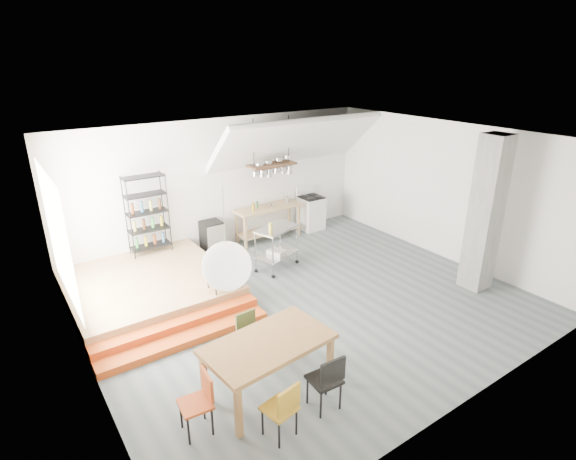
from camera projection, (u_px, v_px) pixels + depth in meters
floor at (307, 301)px, 8.92m from camera, size 8.00×8.00×0.00m
wall_back at (222, 184)px, 11.02m from camera, size 8.00×0.04×3.20m
wall_left at (78, 284)px, 6.23m from camera, size 0.04×7.00×3.20m
wall_right at (445, 191)px, 10.46m from camera, size 0.04×7.00×3.20m
ceiling at (309, 139)px, 7.76m from camera, size 8.00×7.00×0.02m
slope_ceiling at (296, 142)px, 11.17m from camera, size 4.40×1.44×1.32m
window_pane at (58, 237)px, 7.31m from camera, size 0.02×2.50×2.20m
platform at (148, 286)px, 9.06m from camera, size 3.00×3.00×0.40m
step_lower at (187, 339)px, 7.62m from camera, size 3.00×0.35×0.13m
step_upper at (179, 326)px, 7.86m from camera, size 3.00×0.35×0.27m
concrete_column at (485, 214)px, 8.94m from camera, size 0.50×0.50×3.20m
kitchen_counter at (268, 217)px, 11.69m from camera, size 1.80×0.60×0.91m
stove at (311, 212)px, 12.49m from camera, size 0.60×0.60×1.18m
pot_rack at (273, 168)px, 11.04m from camera, size 1.20×0.50×1.43m
wire_shelving at (147, 213)px, 9.84m from camera, size 0.88×0.38×1.80m
microwave_shelf at (225, 281)px, 8.56m from camera, size 0.60×0.40×0.16m
paper_lantern at (227, 266)px, 5.38m from camera, size 0.60×0.60×0.60m
dining_table at (268, 347)px, 6.27m from camera, size 1.88×1.17×0.85m
chair_mustard at (283, 407)px, 5.56m from camera, size 0.44×0.44×0.83m
chair_black at (328, 378)px, 6.01m from camera, size 0.43×0.43×0.89m
chair_olive at (249, 333)px, 7.07m from camera, size 0.39×0.39×0.81m
chair_red at (200, 398)px, 5.69m from camera, size 0.42×0.42×0.85m
rolling_cart at (277, 242)px, 10.08m from camera, size 1.12×0.86×0.99m
mini_fridge at (212, 237)px, 10.97m from camera, size 0.48×0.48×0.81m
microwave at (224, 273)px, 8.50m from camera, size 0.54×0.39×0.29m
bowl at (271, 206)px, 11.56m from camera, size 0.25×0.25×0.05m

